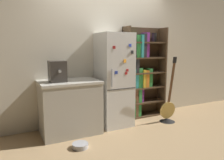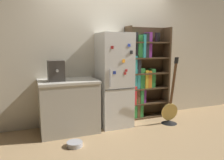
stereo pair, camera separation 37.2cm
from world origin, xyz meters
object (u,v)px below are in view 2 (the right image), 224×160
espresso_machine (56,71)px  pet_bowl (75,144)px  bookshelf (142,75)px  refrigerator (114,80)px  guitar (170,114)px

espresso_machine → pet_bowl: 1.18m
bookshelf → pet_bowl: size_ratio=7.78×
refrigerator → guitar: size_ratio=1.34×
bookshelf → espresso_machine: bearing=-172.0°
pet_bowl → guitar: bearing=9.2°
refrigerator → guitar: (0.99, -0.35, -0.66)m
refrigerator → pet_bowl: size_ratio=7.18×
refrigerator → bookshelf: bearing=14.8°
bookshelf → pet_bowl: 1.94m
espresso_machine → pet_bowl: (0.15, -0.59, -1.02)m
refrigerator → guitar: 1.24m
bookshelf → pet_bowl: (-1.55, -0.83, -0.83)m
bookshelf → guitar: size_ratio=1.45×
guitar → pet_bowl: bearing=-170.8°
espresso_machine → guitar: 2.22m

